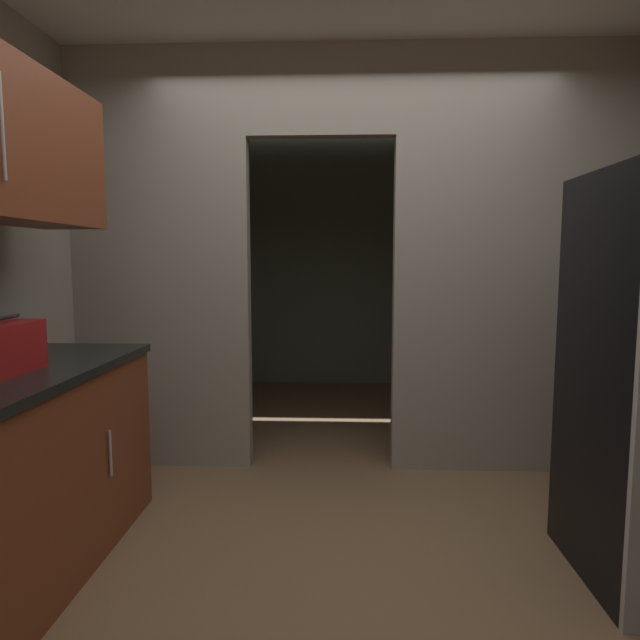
% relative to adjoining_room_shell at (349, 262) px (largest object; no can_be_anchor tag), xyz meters
% --- Properties ---
extents(ground, '(20.00, 20.00, 0.00)m').
position_rel_adjoining_room_shell_xyz_m(ground, '(0.00, -3.16, -1.35)').
color(ground, brown).
extents(kitchen_partition, '(3.63, 0.12, 2.69)m').
position_rel_adjoining_room_shell_xyz_m(kitchen_partition, '(0.05, -1.80, 0.07)').
color(kitchen_partition, '#9E998C').
rests_on(kitchen_partition, ground).
extents(adjoining_room_shell, '(3.63, 2.60, 2.69)m').
position_rel_adjoining_room_shell_xyz_m(adjoining_room_shell, '(0.00, 0.00, 0.00)').
color(adjoining_room_shell, gray).
rests_on(adjoining_room_shell, ground).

